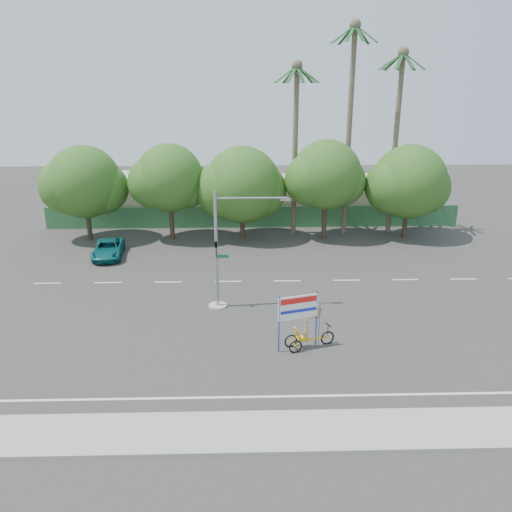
{
  "coord_description": "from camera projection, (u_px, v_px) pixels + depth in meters",
  "views": [
    {
      "loc": [
        -0.96,
        -23.16,
        12.39
      ],
      "look_at": [
        -0.25,
        2.97,
        3.5
      ],
      "focal_mm": 35.0,
      "sensor_mm": 36.0,
      "label": 1
    }
  ],
  "objects": [
    {
      "name": "building_left",
      "position": [
        152.0,
        197.0,
        49.63
      ],
      "size": [
        12.0,
        8.0,
        4.0
      ],
      "primitive_type": "cube",
      "color": "beige",
      "rests_on": "ground"
    },
    {
      "name": "tree_right",
      "position": [
        326.0,
        177.0,
        41.43
      ],
      "size": [
        6.9,
        5.8,
        8.36
      ],
      "color": "#473828",
      "rests_on": "ground"
    },
    {
      "name": "sidewalk_near",
      "position": [
        270.0,
        431.0,
        18.81
      ],
      "size": [
        50.0,
        2.4,
        0.12
      ],
      "primitive_type": "cube",
      "color": "gray",
      "rests_on": "ground"
    },
    {
      "name": "tree_far_right",
      "position": [
        408.0,
        184.0,
        41.8
      ],
      "size": [
        7.38,
        6.2,
        7.94
      ],
      "color": "#473828",
      "rests_on": "ground"
    },
    {
      "name": "traffic_signal",
      "position": [
        222.0,
        260.0,
        28.7
      ],
      "size": [
        4.72,
        1.1,
        7.0
      ],
      "color": "gray",
      "rests_on": "ground"
    },
    {
      "name": "trike_billboard",
      "position": [
        303.0,
        326.0,
        24.56
      ],
      "size": [
        2.96,
        1.21,
        3.01
      ],
      "rotation": [
        0.0,
        0.0,
        0.29
      ],
      "color": "black",
      "rests_on": "ground"
    },
    {
      "name": "building_right",
      "position": [
        332.0,
        198.0,
        50.16
      ],
      "size": [
        14.0,
        8.0,
        3.6
      ],
      "primitive_type": "cube",
      "color": "beige",
      "rests_on": "ground"
    },
    {
      "name": "tree_far_left",
      "position": [
        84.0,
        184.0,
        41.07
      ],
      "size": [
        7.14,
        6.0,
        7.96
      ],
      "color": "#473828",
      "rests_on": "ground"
    },
    {
      "name": "palm_mid",
      "position": [
        397.0,
        124.0,
        41.67
      ],
      "size": [
        3.73,
        3.79,
        15.45
      ],
      "color": "#70604C",
      "rests_on": "ground"
    },
    {
      "name": "ground",
      "position": [
        262.0,
        338.0,
        25.93
      ],
      "size": [
        120.0,
        120.0,
        0.0
      ],
      "primitive_type": "plane",
      "color": "#33302D",
      "rests_on": "ground"
    },
    {
      "name": "fence",
      "position": [
        253.0,
        217.0,
        45.96
      ],
      "size": [
        38.0,
        0.08,
        2.0
      ],
      "primitive_type": "cube",
      "color": "#336B3D",
      "rests_on": "ground"
    },
    {
      "name": "pickup_truck",
      "position": [
        108.0,
        249.0,
        38.1
      ],
      "size": [
        2.65,
        4.82,
        1.28
      ],
      "primitive_type": "imported",
      "rotation": [
        0.0,
        0.0,
        0.12
      ],
      "color": "#0D5B5F",
      "rests_on": "ground"
    },
    {
      "name": "tree_left",
      "position": [
        169.0,
        180.0,
        41.16
      ],
      "size": [
        6.66,
        5.6,
        8.07
      ],
      "color": "#473828",
      "rests_on": "ground"
    },
    {
      "name": "tree_center",
      "position": [
        242.0,
        187.0,
        41.5
      ],
      "size": [
        7.62,
        6.4,
        7.85
      ],
      "color": "#473828",
      "rests_on": "ground"
    },
    {
      "name": "palm_tall",
      "position": [
        350.0,
        111.0,
        41.22
      ],
      "size": [
        3.73,
        3.79,
        17.45
      ],
      "color": "#70604C",
      "rests_on": "ground"
    },
    {
      "name": "palm_short",
      "position": [
        296.0,
        131.0,
        41.62
      ],
      "size": [
        3.73,
        3.79,
        14.45
      ],
      "color": "#70604C",
      "rests_on": "ground"
    }
  ]
}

